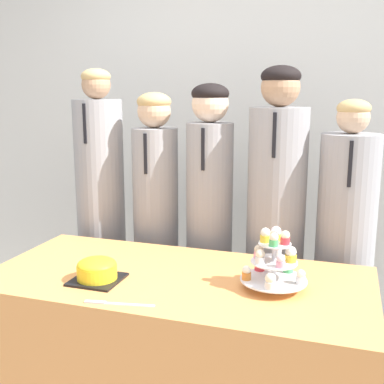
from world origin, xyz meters
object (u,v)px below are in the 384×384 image
object	(u,v)px
cake_knife	(108,303)
student_3	(275,228)
cupcake_stand	(274,261)
student_0	(101,214)
student_1	(156,226)
student_2	(209,225)
round_cake	(97,270)
student_4	(344,251)

from	to	relation	value
cake_knife	student_3	bearing A→B (deg)	53.02
cupcake_stand	student_0	distance (m)	1.30
cake_knife	student_1	distance (m)	1.00
student_1	student_3	world-z (taller)	student_3
student_0	student_2	bearing A→B (deg)	-0.00
student_3	student_2	bearing A→B (deg)	-180.00
round_cake	student_2	size ratio (longest dim) A/B	0.13
student_2	student_1	bearing A→B (deg)	-180.00
round_cake	cake_knife	size ratio (longest dim) A/B	0.74
round_cake	cake_knife	distance (m)	0.25
student_0	student_1	world-z (taller)	student_0
cake_knife	cupcake_stand	xyz separation A→B (m)	(0.58, 0.35, 0.12)
student_0	student_4	size ratio (longest dim) A/B	1.11
cake_knife	cupcake_stand	world-z (taller)	cupcake_stand
student_2	student_3	distance (m)	0.37
student_2	student_4	size ratio (longest dim) A/B	1.05
round_cake	student_4	world-z (taller)	student_4
student_1	student_3	bearing A→B (deg)	0.00
cupcake_stand	student_4	xyz separation A→B (m)	(0.27, 0.63, -0.13)
cake_knife	round_cake	bearing A→B (deg)	117.72
student_1	round_cake	bearing A→B (deg)	-86.23
student_0	cupcake_stand	bearing A→B (deg)	-29.13
cake_knife	student_3	distance (m)	1.10
cupcake_stand	student_0	world-z (taller)	student_0
cake_knife	student_0	distance (m)	1.13
student_0	student_1	bearing A→B (deg)	-0.00
cupcake_stand	student_1	bearing A→B (deg)	140.93
student_2	student_4	bearing A→B (deg)	0.00
cake_knife	cupcake_stand	bearing A→B (deg)	20.53
cupcake_stand	student_2	world-z (taller)	student_2
round_cake	student_3	distance (m)	1.02
cake_knife	student_2	world-z (taller)	student_2
student_4	cupcake_stand	bearing A→B (deg)	-113.28
cake_knife	cupcake_stand	distance (m)	0.68
cupcake_stand	student_4	distance (m)	0.70
student_2	student_3	size ratio (longest dim) A/B	0.95
student_0	cake_knife	bearing A→B (deg)	-60.31
student_0	student_3	bearing A→B (deg)	0.00
student_2	student_0	bearing A→B (deg)	180.00
student_0	round_cake	bearing A→B (deg)	-62.60
round_cake	student_2	bearing A→B (deg)	70.95
student_4	student_1	bearing A→B (deg)	-180.00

